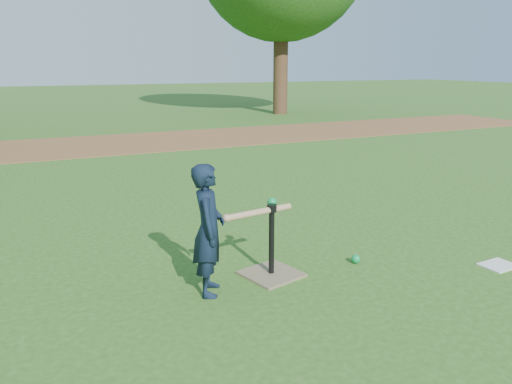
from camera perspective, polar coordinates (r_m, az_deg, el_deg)
name	(u,v)px	position (r m, az deg, el deg)	size (l,w,h in m)	color
ground	(266,264)	(4.46, 1.16, -8.20)	(80.00, 80.00, 0.00)	#285116
dirt_strip	(115,144)	(11.46, -15.82, 5.34)	(24.00, 3.00, 0.01)	brown
child	(209,230)	(3.77, -5.45, -4.33)	(0.37, 0.24, 1.02)	black
wiffle_ball_ground	(356,259)	(4.54, 11.33, -7.51)	(0.08, 0.08, 0.08)	#0C8841
clipboard	(498,265)	(4.90, 25.97, -7.54)	(0.30, 0.23, 0.01)	silver
batting_tee	(271,263)	(4.19, 1.77, -8.10)	(0.52, 0.52, 0.61)	#75664A
swing_action	(259,210)	(3.99, 0.33, -2.12)	(0.63, 0.23, 0.10)	tan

